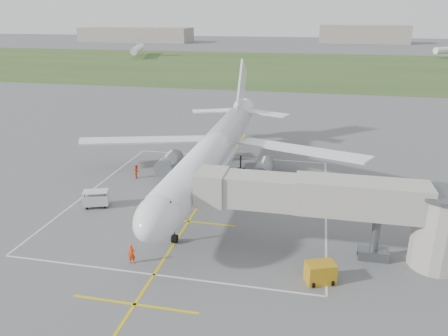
% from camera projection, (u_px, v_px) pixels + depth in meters
% --- Properties ---
extents(ground, '(700.00, 700.00, 0.00)m').
position_uv_depth(ground, '(211.00, 186.00, 54.60)').
color(ground, '#545456').
rests_on(ground, ground).
extents(grass_strip, '(700.00, 120.00, 0.02)m').
position_uv_depth(grass_strip, '(289.00, 66.00, 174.20)').
color(grass_strip, '#354F22').
rests_on(grass_strip, ground).
extents(apron_markings, '(28.20, 60.00, 0.01)m').
position_uv_depth(apron_markings, '(199.00, 205.00, 49.24)').
color(apron_markings, gold).
rests_on(apron_markings, ground).
extents(airliner, '(38.93, 46.75, 13.52)m').
position_uv_depth(airliner, '(212.00, 151.00, 53.81)').
color(airliner, white).
rests_on(airliner, ground).
extents(jet_bridge, '(23.40, 5.00, 7.20)m').
position_uv_depth(jet_bridge, '(351.00, 207.00, 37.44)').
color(jet_bridge, '#9F9A8F').
rests_on(jet_bridge, ground).
extents(gpu_unit, '(2.67, 2.26, 1.72)m').
position_uv_depth(gpu_unit, '(320.00, 273.00, 34.96)').
color(gpu_unit, '#AE7F15').
rests_on(gpu_unit, ground).
extents(baggage_cart, '(3.08, 2.43, 1.87)m').
position_uv_depth(baggage_cart, '(96.00, 199.00, 48.54)').
color(baggage_cart, silver).
rests_on(baggage_cart, ground).
extents(ramp_worker_nose, '(0.71, 0.55, 1.72)m').
position_uv_depth(ramp_worker_nose, '(132.00, 254.00, 37.58)').
color(ramp_worker_nose, red).
rests_on(ramp_worker_nose, ground).
extents(ramp_worker_wing, '(1.01, 1.07, 1.75)m').
position_uv_depth(ramp_worker_wing, '(137.00, 171.00, 57.10)').
color(ramp_worker_wing, red).
rests_on(ramp_worker_wing, ground).
extents(distant_hangars, '(345.00, 49.00, 12.00)m').
position_uv_depth(distant_hangars, '(280.00, 36.00, 300.05)').
color(distant_hangars, gray).
rests_on(distant_hangars, ground).
extents(distant_aircraft, '(172.67, 54.99, 8.85)m').
position_uv_depth(distant_aircraft, '(298.00, 49.00, 210.62)').
color(distant_aircraft, white).
rests_on(distant_aircraft, ground).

